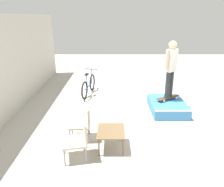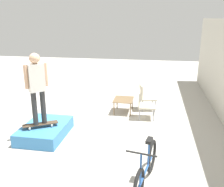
# 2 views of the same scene
# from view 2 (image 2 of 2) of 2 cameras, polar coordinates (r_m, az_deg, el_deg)

# --- Properties ---
(ground_plane) EXTENTS (24.00, 24.00, 0.00)m
(ground_plane) POSITION_cam_2_polar(r_m,az_deg,el_deg) (7.60, -8.93, -6.76)
(ground_plane) COLOR #B7B2A8
(skate_ramp_box) EXTENTS (1.52, 1.09, 0.35)m
(skate_ramp_box) POSITION_cam_2_polar(r_m,az_deg,el_deg) (6.91, -15.02, -8.16)
(skate_ramp_box) COLOR #3D84C6
(skate_ramp_box) RESTS_ON ground_plane
(skateboard_on_ramp) EXTENTS (0.62, 0.86, 0.07)m
(skateboard_on_ramp) POSITION_cam_2_polar(r_m,az_deg,el_deg) (6.71, -16.04, -6.74)
(skateboard_on_ramp) COLOR #473828
(skateboard_on_ramp) RESTS_ON skate_ramp_box
(person_skater) EXTENTS (0.42, 0.44, 1.81)m
(person_skater) POSITION_cam_2_polar(r_m,az_deg,el_deg) (6.36, -16.83, 2.27)
(person_skater) COLOR #2D2D2D
(person_skater) RESTS_ON skateboard_on_ramp
(coffee_table) EXTENTS (0.75, 0.63, 0.45)m
(coffee_table) POSITION_cam_2_polar(r_m,az_deg,el_deg) (8.24, 2.64, -1.69)
(coffee_table) COLOR brown
(coffee_table) RESTS_ON ground_plane
(patio_chair_left) EXTENTS (0.62, 0.62, 0.87)m
(patio_chair_left) POSITION_cam_2_polar(r_m,az_deg,el_deg) (8.52, 7.60, -0.58)
(patio_chair_left) COLOR #99999E
(patio_chair_left) RESTS_ON ground_plane
(patio_chair_right) EXTENTS (0.55, 0.55, 0.87)m
(patio_chair_right) POSITION_cam_2_polar(r_m,az_deg,el_deg) (7.78, 7.31, -2.30)
(patio_chair_right) COLOR #99999E
(patio_chair_right) RESTS_ON ground_plane
(bicycle) EXTENTS (1.72, 0.52, 0.94)m
(bicycle) POSITION_cam_2_polar(r_m,az_deg,el_deg) (4.83, 7.74, -16.84)
(bicycle) COLOR black
(bicycle) RESTS_ON ground_plane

